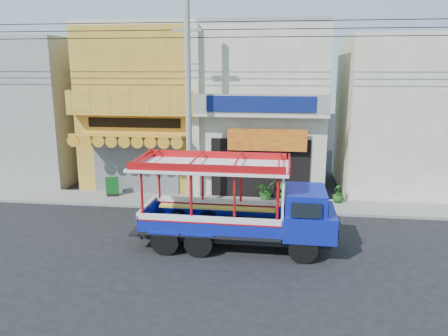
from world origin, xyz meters
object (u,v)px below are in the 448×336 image
green_sign (112,188)px  songthaew_truck (250,206)px  utility_pole (192,94)px  potted_plant_b (284,192)px  potted_plant_c (338,193)px  potted_plant_a (266,190)px

green_sign → songthaew_truck: bearing=-36.3°
utility_pole → songthaew_truck: utility_pole is taller
potted_plant_b → potted_plant_c: size_ratio=1.07×
utility_pole → green_sign: utility_pole is taller
potted_plant_a → potted_plant_b: bearing=-63.3°
utility_pole → potted_plant_b: utility_pole is taller
potted_plant_c → green_sign: bearing=-72.8°
songthaew_truck → green_sign: 8.61m
songthaew_truck → green_sign: bearing=143.7°
green_sign → utility_pole: bearing=-13.2°
utility_pole → potted_plant_a: utility_pole is taller
green_sign → potted_plant_c: (10.55, 0.30, 0.04)m
potted_plant_a → potted_plant_b: size_ratio=1.07×
songthaew_truck → green_sign: (-6.89, 5.06, -1.02)m
potted_plant_b → utility_pole: bearing=68.8°
potted_plant_c → songthaew_truck: bearing=-18.7°
green_sign → potted_plant_a: size_ratio=0.94×
potted_plant_b → potted_plant_a: bearing=49.2°
green_sign → potted_plant_b: same height
green_sign → potted_plant_c: 10.55m
songthaew_truck → utility_pole: bearing=124.1°
potted_plant_a → potted_plant_c: size_ratio=1.14×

